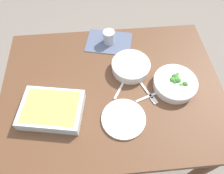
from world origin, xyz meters
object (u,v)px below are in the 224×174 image
object	(u,v)px
spoon_by_broccoli	(155,94)
side_plate	(124,119)
fork_on_table	(148,93)
broccoli_bowl	(175,83)
stew_bowl	(131,66)
drink_cup	(109,38)
spoon_by_stew	(123,83)
baking_dish	(52,109)

from	to	relation	value
spoon_by_broccoli	side_plate	bearing A→B (deg)	-144.96
side_plate	fork_on_table	distance (m)	0.20
broccoli_bowl	fork_on_table	xyz separation A→B (m)	(-0.15, -0.03, -0.03)
spoon_by_broccoli	stew_bowl	bearing A→B (deg)	121.57
broccoli_bowl	drink_cup	world-z (taller)	drink_cup
spoon_by_broccoli	fork_on_table	xyz separation A→B (m)	(-0.03, 0.01, -0.00)
fork_on_table	broccoli_bowl	bearing A→B (deg)	12.42
broccoli_bowl	spoon_by_stew	xyz separation A→B (m)	(-0.27, 0.04, -0.03)
baking_dish	fork_on_table	world-z (taller)	baking_dish
baking_dish	drink_cup	size ratio (longest dim) A/B	3.94
drink_cup	side_plate	xyz separation A→B (m)	(0.03, -0.53, -0.03)
broccoli_bowl	side_plate	world-z (taller)	broccoli_bowl
baking_dish	fork_on_table	bearing A→B (deg)	7.65
broccoli_bowl	spoon_by_stew	distance (m)	0.28
stew_bowl	side_plate	bearing A→B (deg)	-104.08
side_plate	spoon_by_broccoli	distance (m)	0.22
spoon_by_stew	spoon_by_broccoli	xyz separation A→B (m)	(0.16, -0.08, 0.00)
drink_cup	spoon_by_broccoli	bearing A→B (deg)	-62.32
side_plate	broccoli_bowl	bearing A→B (deg)	29.69
drink_cup	spoon_by_broccoli	xyz separation A→B (m)	(0.21, -0.40, -0.03)
baking_dish	spoon_by_broccoli	xyz separation A→B (m)	(0.53, 0.06, -0.03)
baking_dish	fork_on_table	xyz separation A→B (m)	(0.50, 0.07, -0.03)
stew_bowl	side_plate	distance (m)	0.31
baking_dish	spoon_by_stew	world-z (taller)	baking_dish
drink_cup	side_plate	bearing A→B (deg)	-87.00
baking_dish	spoon_by_stew	xyz separation A→B (m)	(0.37, 0.14, -0.03)
spoon_by_stew	spoon_by_broccoli	distance (m)	0.18
baking_dish	drink_cup	bearing A→B (deg)	55.15
broccoli_bowl	spoon_by_broccoli	xyz separation A→B (m)	(-0.11, -0.04, -0.03)
baking_dish	drink_cup	distance (m)	0.56
side_plate	spoon_by_stew	xyz separation A→B (m)	(0.02, 0.21, -0.00)
broccoli_bowl	stew_bowl	bearing A→B (deg)	148.66
baking_dish	drink_cup	world-z (taller)	drink_cup
stew_bowl	spoon_by_stew	distance (m)	0.11
spoon_by_stew	drink_cup	bearing A→B (deg)	99.14
broccoli_bowl	side_plate	distance (m)	0.34
side_plate	spoon_by_broccoli	world-z (taller)	side_plate
broccoli_bowl	fork_on_table	size ratio (longest dim) A/B	1.39
fork_on_table	stew_bowl	bearing A→B (deg)	113.87
stew_bowl	broccoli_bowl	distance (m)	0.26
baking_dish	drink_cup	xyz separation A→B (m)	(0.32, 0.46, 0.00)
baking_dish	side_plate	size ratio (longest dim) A/B	1.52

